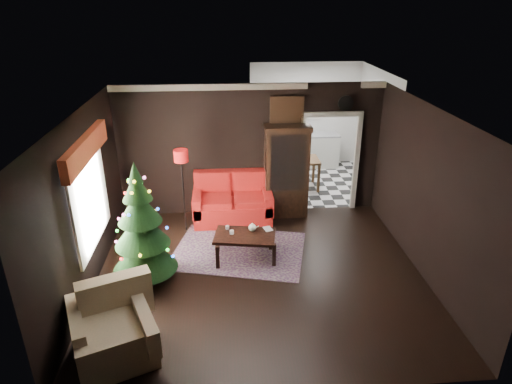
{
  "coord_description": "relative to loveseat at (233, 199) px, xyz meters",
  "views": [
    {
      "loc": [
        -0.57,
        -6.35,
        4.36
      ],
      "look_at": [
        0.0,
        0.9,
        1.15
      ],
      "focal_mm": 31.07,
      "sensor_mm": 36.0,
      "label": 1
    }
  ],
  "objects": [
    {
      "name": "wall_front",
      "position": [
        0.4,
        -4.55,
        0.9
      ],
      "size": [
        5.5,
        0.0,
        5.5
      ],
      "primitive_type": "plane",
      "rotation": [
        -1.57,
        0.0,
        0.0
      ],
      "color": "black",
      "rests_on": "ground"
    },
    {
      "name": "loveseat",
      "position": [
        0.0,
        0.0,
        0.0
      ],
      "size": [
        1.7,
        0.9,
        1.0
      ],
      "primitive_type": null,
      "color": "maroon",
      "rests_on": "ground"
    },
    {
      "name": "wall_left",
      "position": [
        -2.35,
        -2.05,
        0.9
      ],
      "size": [
        0.0,
        5.5,
        5.5
      ],
      "primitive_type": "plane",
      "rotation": [
        1.57,
        0.0,
        1.57
      ],
      "color": "black",
      "rests_on": "ground"
    },
    {
      "name": "ceiling",
      "position": [
        0.4,
        -2.05,
        2.3
      ],
      "size": [
        5.5,
        5.5,
        0.0
      ],
      "primitive_type": "plane",
      "rotation": [
        3.14,
        0.0,
        0.0
      ],
      "color": "white",
      "rests_on": "ground"
    },
    {
      "name": "painting",
      "position": [
        1.15,
        0.41,
        1.75
      ],
      "size": [
        0.62,
        0.05,
        0.52
      ],
      "primitive_type": "cube",
      "color": "#AC744D",
      "rests_on": "wall_back"
    },
    {
      "name": "coffee_table",
      "position": [
        0.17,
        -1.53,
        -0.25
      ],
      "size": [
        1.16,
        0.81,
        0.48
      ],
      "primitive_type": null,
      "rotation": [
        0.0,
        0.0,
        -0.16
      ],
      "color": "#312013",
      "rests_on": "rug"
    },
    {
      "name": "armchair",
      "position": [
        -1.67,
        -3.77,
        -0.04
      ],
      "size": [
        1.33,
        1.33,
        1.04
      ],
      "primitive_type": null,
      "rotation": [
        0.0,
        0.0,
        0.39
      ],
      "color": "beige",
      "rests_on": "ground"
    },
    {
      "name": "valance",
      "position": [
        -2.23,
        -1.85,
        1.77
      ],
      "size": [
        0.12,
        2.1,
        0.35
      ],
      "primitive_type": "cube",
      "color": "#A43D23",
      "rests_on": "wall_left"
    },
    {
      "name": "kitchen_floor",
      "position": [
        2.1,
        1.95,
        -0.5
      ],
      "size": [
        3.0,
        3.0,
        0.0
      ],
      "primitive_type": "plane",
      "color": "white",
      "rests_on": "ground"
    },
    {
      "name": "teapot",
      "position": [
        0.31,
        -1.4,
        0.07
      ],
      "size": [
        0.19,
        0.19,
        0.15
      ],
      "primitive_type": null,
      "rotation": [
        0.0,
        0.0,
        -0.18
      ],
      "color": "white",
      "rests_on": "coffee_table"
    },
    {
      "name": "christmas_tree",
      "position": [
        -1.5,
        -2.1,
        0.55
      ],
      "size": [
        1.11,
        1.11,
        2.0
      ],
      "primitive_type": null,
      "rotation": [
        0.0,
        0.0,
        0.06
      ],
      "color": "black",
      "rests_on": "ground"
    },
    {
      "name": "floor_lamp",
      "position": [
        -0.97,
        -0.34,
        0.33
      ],
      "size": [
        0.33,
        0.33,
        1.76
      ],
      "primitive_type": null,
      "rotation": [
        0.0,
        0.0,
        -0.11
      ],
      "color": "black",
      "rests_on": "ground"
    },
    {
      "name": "cup_a",
      "position": [
        -0.13,
        -1.28,
        0.02
      ],
      "size": [
        0.08,
        0.08,
        0.06
      ],
      "primitive_type": "cylinder",
      "rotation": [
        0.0,
        0.0,
        0.14
      ],
      "color": "white",
      "rests_on": "coffee_table"
    },
    {
      "name": "wall_back",
      "position": [
        0.4,
        0.45,
        0.9
      ],
      "size": [
        5.5,
        0.0,
        5.5
      ],
      "primitive_type": "plane",
      "rotation": [
        1.57,
        0.0,
        0.0
      ],
      "color": "black",
      "rests_on": "ground"
    },
    {
      "name": "cup_b",
      "position": [
        -0.06,
        -1.47,
        0.03
      ],
      "size": [
        0.1,
        0.1,
        0.07
      ],
      "primitive_type": "cylinder",
      "rotation": [
        0.0,
        0.0,
        0.31
      ],
      "color": "white",
      "rests_on": "coffee_table"
    },
    {
      "name": "curio_cabinet",
      "position": [
        1.15,
        0.22,
        0.45
      ],
      "size": [
        0.9,
        0.45,
        1.9
      ],
      "primitive_type": null,
      "color": "black",
      "rests_on": "ground"
    },
    {
      "name": "kitchen_window",
      "position": [
        2.1,
        3.4,
        1.2
      ],
      "size": [
        0.7,
        0.06,
        0.7
      ],
      "primitive_type": "cube",
      "color": "white",
      "rests_on": "ground"
    },
    {
      "name": "wall_clock",
      "position": [
        2.35,
        0.4,
        1.88
      ],
      "size": [
        0.32,
        0.32,
        0.06
      ],
      "primitive_type": "cylinder",
      "color": "white",
      "rests_on": "wall_back"
    },
    {
      "name": "doorway",
      "position": [
        2.1,
        0.45,
        0.55
      ],
      "size": [
        1.1,
        0.1,
        2.1
      ],
      "primitive_type": null,
      "color": "beige",
      "rests_on": "ground"
    },
    {
      "name": "floor",
      "position": [
        0.4,
        -2.05,
        -0.5
      ],
      "size": [
        5.5,
        5.5,
        0.0
      ],
      "primitive_type": "plane",
      "color": "black",
      "rests_on": "ground"
    },
    {
      "name": "wall_right",
      "position": [
        3.15,
        -2.05,
        0.9
      ],
      "size": [
        0.0,
        5.5,
        5.5
      ],
      "primitive_type": "plane",
      "rotation": [
        1.57,
        0.0,
        -1.57
      ],
      "color": "black",
      "rests_on": "ground"
    },
    {
      "name": "kitchen_table",
      "position": [
        1.8,
        1.65,
        -0.12
      ],
      "size": [
        0.7,
        0.7,
        0.75
      ],
      "primitive_type": null,
      "color": "brown",
      "rests_on": "ground"
    },
    {
      "name": "left_window",
      "position": [
        -2.31,
        -1.85,
        0.95
      ],
      "size": [
        0.05,
        1.6,
        1.4
      ],
      "primitive_type": "cube",
      "color": "white",
      "rests_on": "wall_left"
    },
    {
      "name": "rug",
      "position": [
        0.07,
        -1.25,
        -0.49
      ],
      "size": [
        2.71,
        2.23,
        0.01
      ],
      "primitive_type": "cube",
      "rotation": [
        0.0,
        0.0,
        -0.24
      ],
      "color": "#3F2E3B",
      "rests_on": "ground"
    },
    {
      "name": "book",
      "position": [
        0.53,
        -1.38,
        0.09
      ],
      "size": [
        0.14,
        0.05,
        0.19
      ],
      "primitive_type": "imported",
      "rotation": [
        0.0,
        0.0,
        0.26
      ],
      "color": "tan",
      "rests_on": "coffee_table"
    },
    {
      "name": "kitchen_counter",
      "position": [
        2.1,
        3.15,
        -0.05
      ],
      "size": [
        1.8,
        0.6,
        0.9
      ],
      "primitive_type": "cube",
      "color": "silver",
      "rests_on": "ground"
    }
  ]
}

